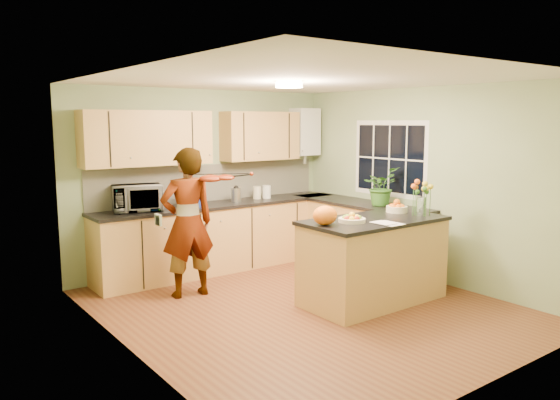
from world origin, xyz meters
TOP-DOWN VIEW (x-y plane):
  - floor at (0.00, 0.00)m, footprint 4.50×4.50m
  - ceiling at (0.00, 0.00)m, footprint 4.00×4.50m
  - wall_back at (0.00, 2.25)m, footprint 4.00×0.02m
  - wall_front at (0.00, -2.25)m, footprint 4.00×0.02m
  - wall_left at (-2.00, 0.00)m, footprint 0.02×4.50m
  - wall_right at (2.00, 0.00)m, footprint 0.02×4.50m
  - back_counter at (0.10, 1.95)m, footprint 3.64×0.62m
  - right_counter at (1.70, 0.85)m, footprint 0.62×2.24m
  - splashback at (0.10, 2.23)m, footprint 3.60×0.02m
  - upper_cabinets at (-0.18, 2.08)m, footprint 3.20×0.34m
  - boiler at (1.70, 2.09)m, footprint 0.40×0.30m
  - window_right at (1.99, 0.60)m, footprint 0.01×1.30m
  - light_switch at (-1.99, -0.60)m, footprint 0.02×0.09m
  - ceiling_lamp at (0.00, 0.30)m, footprint 0.30×0.30m
  - peninsula_island at (0.77, -0.29)m, footprint 1.69×0.86m
  - fruit_dish at (0.42, -0.29)m, footprint 0.30×0.30m
  - orange_bowl at (1.32, -0.14)m, footprint 0.26×0.26m
  - flower_vase at (1.37, -0.47)m, footprint 0.26×0.26m
  - orange_bag at (0.07, -0.24)m, footprint 0.34×0.32m
  - papers at (0.67, -0.59)m, footprint 0.22×0.30m
  - violinist at (-0.83, 1.17)m, footprint 0.69×0.49m
  - violin at (-0.63, 0.95)m, footprint 0.68×0.59m
  - microwave at (-1.10, 1.99)m, footprint 0.68×0.55m
  - blue_box at (-0.37, 1.91)m, footprint 0.31×0.27m
  - kettle at (0.32, 1.92)m, footprint 0.14×0.14m
  - jar_cream at (0.73, 2.00)m, footprint 0.12×0.12m
  - jar_white at (0.87, 1.96)m, footprint 0.14×0.14m
  - potted_plant at (1.70, 0.48)m, footprint 0.55×0.50m

SIDE VIEW (x-z plane):
  - floor at x=0.00m, z-range 0.00..0.00m
  - back_counter at x=0.10m, z-range 0.00..0.94m
  - right_counter at x=1.70m, z-range 0.00..0.94m
  - peninsula_island at x=0.77m, z-range 0.00..0.97m
  - violinist at x=-0.83m, z-range 0.00..1.77m
  - papers at x=0.67m, z-range 0.97..0.98m
  - fruit_dish at x=0.42m, z-range 0.96..1.06m
  - orange_bowl at x=1.32m, z-range 0.96..1.11m
  - jar_cream at x=0.73m, z-range 0.94..1.12m
  - jar_white at x=0.87m, z-range 0.94..1.13m
  - blue_box at x=-0.37m, z-range 0.94..1.15m
  - kettle at x=0.32m, z-range 0.92..1.18m
  - orange_bag at x=0.07m, z-range 0.97..1.18m
  - microwave at x=-1.10m, z-range 0.94..1.27m
  - potted_plant at x=1.70m, z-range 0.94..1.46m
  - splashback at x=0.10m, z-range 0.94..1.46m
  - wall_back at x=0.00m, z-range 0.00..2.50m
  - wall_front at x=0.00m, z-range 0.00..2.50m
  - wall_left at x=-2.00m, z-range 0.00..2.50m
  - wall_right at x=2.00m, z-range 0.00..2.50m
  - flower_vase at x=1.37m, z-range 1.05..1.53m
  - light_switch at x=-1.99m, z-range 1.26..1.34m
  - violin at x=-0.63m, z-range 1.33..1.50m
  - window_right at x=1.99m, z-range 1.02..2.08m
  - upper_cabinets at x=-0.18m, z-range 1.50..2.20m
  - boiler at x=1.70m, z-range 1.47..2.33m
  - ceiling_lamp at x=0.00m, z-range 2.43..2.50m
  - ceiling at x=0.00m, z-range 2.49..2.51m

